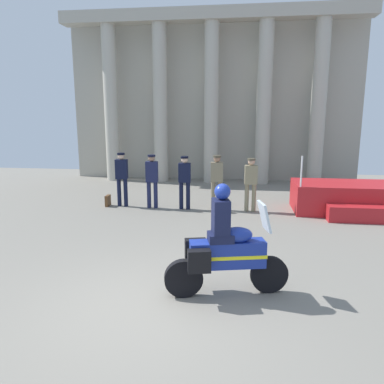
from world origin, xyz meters
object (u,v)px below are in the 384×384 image
at_px(officer_in_row_4, 251,180).
at_px(briefcase_on_ground, 108,201).
at_px(officer_in_row_1, 152,177).
at_px(motorcycle_with_rider, 223,250).
at_px(officer_in_row_3, 217,178).
at_px(reviewing_stand, 354,199).
at_px(officer_in_row_2, 185,178).
at_px(officer_in_row_0, 122,175).

relative_size(officer_in_row_4, briefcase_on_ground, 4.60).
bearing_deg(officer_in_row_1, motorcycle_with_rider, 109.71).
distance_m(officer_in_row_1, officer_in_row_3, 2.06).
height_order(reviewing_stand, officer_in_row_2, reviewing_stand).
bearing_deg(reviewing_stand, officer_in_row_3, -177.56).
bearing_deg(officer_in_row_1, briefcase_on_ground, -6.47).
distance_m(officer_in_row_2, briefcase_on_ground, 2.70).
height_order(officer_in_row_3, motorcycle_with_rider, motorcycle_with_rider).
xyz_separation_m(motorcycle_with_rider, briefcase_on_ground, (-4.06, 5.71, -0.61)).
height_order(reviewing_stand, officer_in_row_0, reviewing_stand).
xyz_separation_m(officer_in_row_2, officer_in_row_3, (1.01, 0.06, 0.02)).
height_order(officer_in_row_2, briefcase_on_ground, officer_in_row_2).
relative_size(reviewing_stand, officer_in_row_2, 2.12).
bearing_deg(officer_in_row_3, reviewing_stand, 177.93).
xyz_separation_m(officer_in_row_3, motorcycle_with_rider, (0.48, -5.70, -0.23)).
bearing_deg(officer_in_row_0, reviewing_stand, 176.57).
xyz_separation_m(officer_in_row_0, officer_in_row_3, (3.08, -0.04, -0.02)).
distance_m(reviewing_stand, officer_in_row_0, 7.30).
height_order(officer_in_row_1, motorcycle_with_rider, motorcycle_with_rider).
bearing_deg(officer_in_row_4, officer_in_row_2, -4.52).
height_order(officer_in_row_3, officer_in_row_4, officer_in_row_3).
bearing_deg(officer_in_row_0, motorcycle_with_rider, 117.32).
relative_size(officer_in_row_2, officer_in_row_4, 1.02).
height_order(motorcycle_with_rider, briefcase_on_ground, motorcycle_with_rider).
xyz_separation_m(officer_in_row_0, officer_in_row_4, (4.14, -0.11, -0.06)).
distance_m(reviewing_stand, officer_in_row_1, 6.29).
bearing_deg(briefcase_on_ground, motorcycle_with_rider, -54.57).
height_order(officer_in_row_4, briefcase_on_ground, officer_in_row_4).
bearing_deg(officer_in_row_1, reviewing_stand, 177.57).
distance_m(motorcycle_with_rider, briefcase_on_ground, 7.03).
xyz_separation_m(officer_in_row_2, briefcase_on_ground, (-2.57, 0.07, -0.82)).
distance_m(officer_in_row_3, officer_in_row_4, 1.06).
bearing_deg(officer_in_row_1, officer_in_row_3, 176.84).
xyz_separation_m(reviewing_stand, officer_in_row_2, (-5.20, -0.24, 0.56)).
distance_m(officer_in_row_3, motorcycle_with_rider, 5.73).
xyz_separation_m(officer_in_row_1, officer_in_row_2, (1.05, -0.01, -0.02)).
xyz_separation_m(officer_in_row_0, officer_in_row_2, (2.08, -0.11, -0.04)).
bearing_deg(reviewing_stand, briefcase_on_ground, -178.71).
xyz_separation_m(officer_in_row_1, officer_in_row_3, (2.06, 0.05, 0.01)).
relative_size(officer_in_row_4, motorcycle_with_rider, 0.80).
xyz_separation_m(reviewing_stand, motorcycle_with_rider, (-3.71, -5.88, 0.36)).
xyz_separation_m(officer_in_row_4, briefcase_on_ground, (-4.63, 0.07, -0.80)).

